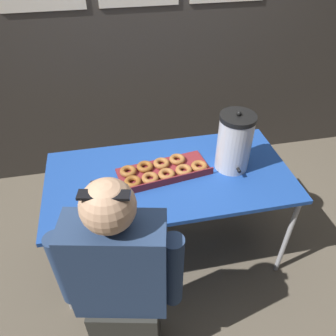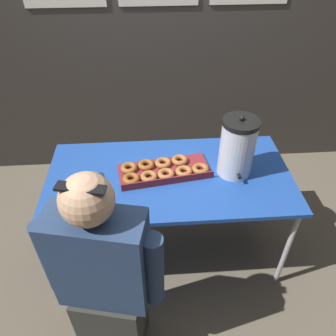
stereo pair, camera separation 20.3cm
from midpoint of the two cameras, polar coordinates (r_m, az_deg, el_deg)
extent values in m
plane|color=brown|center=(2.62, -2.09, -13.75)|extent=(12.00, 12.00, 0.00)
cube|color=#38332D|center=(2.87, -6.99, 21.11)|extent=(6.00, 0.10, 2.41)
cube|color=#1E479E|center=(2.08, -2.56, -1.66)|extent=(1.55, 0.78, 0.03)
cylinder|color=#ADADB2|center=(2.18, -20.78, -17.47)|extent=(0.03, 0.03, 0.72)
cylinder|color=#ADADB2|center=(2.32, 17.64, -11.66)|extent=(0.03, 0.03, 0.72)
cylinder|color=#ADADB2|center=(2.62, -19.56, -4.91)|extent=(0.03, 0.03, 0.72)
cylinder|color=#ADADB2|center=(2.74, 11.61, -0.82)|extent=(0.03, 0.03, 0.72)
cube|color=maroon|center=(2.09, -3.51, -0.70)|extent=(0.61, 0.33, 0.02)
cube|color=maroon|center=(1.98, -2.51, -2.21)|extent=(0.57, 0.09, 0.04)
torus|color=brown|center=(2.00, -9.09, -2.53)|extent=(0.13, 0.13, 0.03)
torus|color=#A26532|center=(2.01, -6.03, -1.89)|extent=(0.14, 0.14, 0.03)
torus|color=#A46734|center=(2.03, -3.12, -1.20)|extent=(0.14, 0.14, 0.03)
torus|color=#A56835|center=(2.06, -0.07, -0.48)|extent=(0.14, 0.14, 0.03)
torus|color=#9E612E|center=(2.09, 2.69, 0.21)|extent=(0.15, 0.15, 0.03)
torus|color=#985B28|center=(2.08, -9.76, -0.68)|extent=(0.13, 0.13, 0.03)
torus|color=#925522|center=(2.10, -6.82, 0.13)|extent=(0.14, 0.14, 0.03)
torus|color=#A46633|center=(2.11, -3.92, 0.71)|extent=(0.12, 0.12, 0.03)
torus|color=#A26532|center=(2.14, -1.09, 1.43)|extent=(0.14, 0.14, 0.03)
cylinder|color=silver|center=(2.05, 8.69, 4.05)|extent=(0.21, 0.21, 0.35)
cylinder|color=black|center=(1.95, 9.23, 8.58)|extent=(0.22, 0.22, 0.03)
sphere|color=black|center=(1.94, 9.32, 9.26)|extent=(0.03, 0.03, 0.03)
cylinder|color=black|center=(2.04, 9.36, -0.33)|extent=(0.02, 0.05, 0.02)
cube|color=black|center=(2.05, -14.70, -3.31)|extent=(0.11, 0.15, 0.01)
cube|color=#2D333D|center=(2.04, -14.72, -3.20)|extent=(0.09, 0.13, 0.00)
cube|color=#33332D|center=(2.07, -10.18, -24.99)|extent=(0.40, 0.32, 0.50)
cube|color=navy|center=(1.61, -12.44, -16.64)|extent=(0.48, 0.29, 0.58)
sphere|color=tan|center=(1.30, -14.90, -6.66)|extent=(0.22, 0.22, 0.22)
cube|color=black|center=(1.22, -15.86, -4.76)|extent=(0.20, 0.09, 0.01)
cylinder|color=navy|center=(1.60, -2.93, -17.68)|extent=(0.10, 0.10, 0.46)
cylinder|color=navy|center=(1.70, -21.01, -16.37)|extent=(0.10, 0.10, 0.46)
camera|label=1|loc=(0.10, -92.86, -2.37)|focal=35.00mm
camera|label=2|loc=(0.10, 87.14, 2.37)|focal=35.00mm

